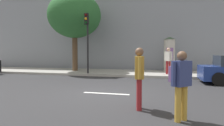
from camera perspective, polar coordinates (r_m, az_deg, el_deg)
ground_plane at (r=7.51m, az=-1.72°, el=-8.95°), size 80.00×80.00×0.00m
sidewalk_curb at (r=14.29m, az=5.91°, el=-2.93°), size 36.00×4.00×0.15m
lane_markings at (r=7.51m, az=-1.72°, el=-8.92°), size 25.80×0.16×0.01m
building_backdrop at (r=19.57m, az=8.12°, el=14.52°), size 36.00×5.00×10.91m
traffic_light at (r=13.27m, az=-7.33°, el=8.71°), size 0.24×0.45×4.02m
poster_column at (r=15.16m, az=16.49°, el=2.57°), size 0.90×0.90×2.59m
street_tree at (r=15.70m, az=-10.94°, el=13.48°), size 4.08×4.08×6.02m
pedestrian_in_light_jacket at (r=4.69m, az=19.50°, el=-4.63°), size 0.52×0.52×1.60m
pedestrian_with_backpack at (r=5.37m, az=7.99°, el=-2.91°), size 0.30×0.65×1.70m
pedestrian_in_red_top at (r=13.10m, az=16.20°, el=1.25°), size 0.49×0.53×1.72m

